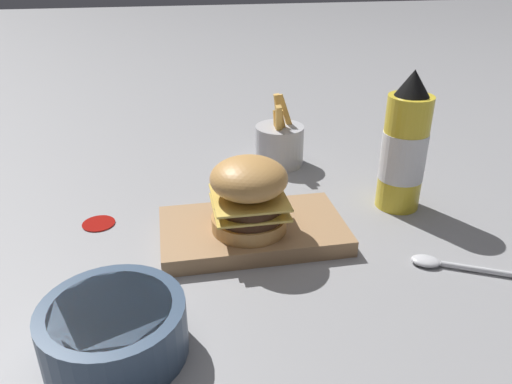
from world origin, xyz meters
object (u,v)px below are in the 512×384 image
serving_board (256,230)px  side_bowl (114,329)px  ketchup_bottle (404,149)px  burger (249,195)px  fries_basket (279,144)px  spoon (444,264)px

serving_board → side_bowl: 0.27m
side_bowl → serving_board: bearing=46.7°
ketchup_bottle → side_bowl: 0.50m
burger → fries_basket: (0.11, 0.27, -0.04)m
fries_basket → side_bowl: bearing=-121.6°
side_bowl → spoon: size_ratio=1.08×
serving_board → burger: burger is taller
serving_board → spoon: 0.26m
burger → side_bowl: size_ratio=0.71×
side_bowl → ketchup_bottle: bearing=30.4°
burger → fries_basket: 0.29m
burger → ketchup_bottle: ketchup_bottle is taller
burger → spoon: burger is taller
spoon → burger: bearing=3.3°
burger → spoon: size_ratio=0.77×
spoon → serving_board: bearing=-0.2°
burger → side_bowl: 0.26m
spoon → fries_basket: bearing=-42.9°
fries_basket → spoon: fries_basket is taller
side_bowl → fries_basket: bearing=58.4°
fries_basket → ketchup_bottle: bearing=-53.6°
serving_board → fries_basket: fries_basket is taller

